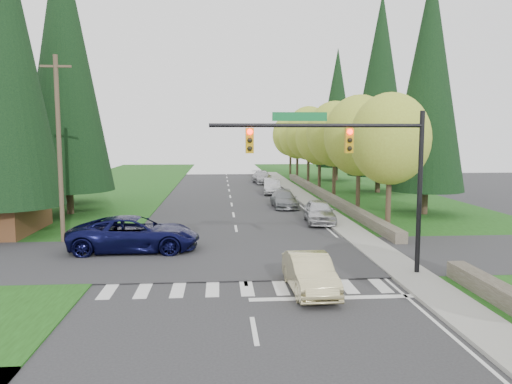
{
  "coord_description": "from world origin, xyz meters",
  "views": [
    {
      "loc": [
        -1.0,
        -15.29,
        5.8
      ],
      "look_at": [
        0.94,
        11.09,
        2.8
      ],
      "focal_mm": 35.0,
      "sensor_mm": 36.0,
      "label": 1
    }
  ],
  "objects": [
    {
      "name": "utility_pole",
      "position": [
        -9.5,
        12.0,
        5.14
      ],
      "size": [
        1.6,
        0.24,
        10.0
      ],
      "color": "#473828",
      "rests_on": "ground"
    },
    {
      "name": "ground",
      "position": [
        0.0,
        0.0,
        0.0
      ],
      "size": [
        120.0,
        120.0,
        0.0
      ],
      "primitive_type": "plane",
      "color": "#28282B",
      "rests_on": "ground"
    },
    {
      "name": "traffic_signal",
      "position": [
        4.37,
        4.5,
        4.98
      ],
      "size": [
        8.7,
        0.37,
        6.8
      ],
      "color": "black",
      "rests_on": "ground"
    },
    {
      "name": "sidewalk_east",
      "position": [
        6.9,
        22.0,
        0.07
      ],
      "size": [
        1.8,
        80.0,
        0.13
      ],
      "primitive_type": "cube",
      "color": "gray",
      "rests_on": "ground"
    },
    {
      "name": "parked_car_d",
      "position": [
        4.69,
        38.2,
        0.65
      ],
      "size": [
        1.88,
        3.96,
        1.31
      ],
      "primitive_type": "imported",
      "rotation": [
        0.0,
        0.0,
        -0.09
      ],
      "color": "silver",
      "rests_on": "ground"
    },
    {
      "name": "parked_car_a",
      "position": [
        5.6,
        17.05,
        0.78
      ],
      "size": [
        2.16,
        4.69,
        1.56
      ],
      "primitive_type": "imported",
      "rotation": [
        0.0,
        0.0,
        -0.07
      ],
      "color": "silver",
      "rests_on": "ground"
    },
    {
      "name": "sedan_champagne",
      "position": [
        2.33,
        2.62,
        0.7
      ],
      "size": [
        1.62,
        4.27,
        1.39
      ],
      "primitive_type": "imported",
      "rotation": [
        0.0,
        0.0,
        0.03
      ],
      "color": "beige",
      "rests_on": "ground"
    },
    {
      "name": "decid_tree_5",
      "position": [
        9.1,
        49.0,
        5.53
      ],
      "size": [
        4.8,
        4.8,
        8.3
      ],
      "color": "#38281C",
      "rests_on": "ground"
    },
    {
      "name": "curb_east",
      "position": [
        6.05,
        22.0,
        0.07
      ],
      "size": [
        0.2,
        80.0,
        0.13
      ],
      "primitive_type": "cube",
      "color": "gray",
      "rests_on": "ground"
    },
    {
      "name": "suv_navy",
      "position": [
        -5.26,
        9.68,
        0.89
      ],
      "size": [
        6.44,
        3.0,
        1.78
      ],
      "primitive_type": "imported",
      "rotation": [
        0.0,
        0.0,
        1.58
      ],
      "color": "#0A0C35",
      "rests_on": "ground"
    },
    {
      "name": "decid_tree_1",
      "position": [
        9.3,
        21.0,
        5.8
      ],
      "size": [
        5.2,
        5.2,
        8.8
      ],
      "color": "#38281C",
      "rests_on": "ground"
    },
    {
      "name": "decid_tree_4",
      "position": [
        9.3,
        42.0,
        6.06
      ],
      "size": [
        5.4,
        5.4,
        9.18
      ],
      "color": "#38281C",
      "rests_on": "ground"
    },
    {
      "name": "parked_car_e",
      "position": [
        4.2,
        45.01,
        0.73
      ],
      "size": [
        2.58,
        5.23,
        1.46
      ],
      "primitive_type": "imported",
      "rotation": [
        0.0,
        0.0,
        0.11
      ],
      "color": "#AFAEB3",
      "rests_on": "ground"
    },
    {
      "name": "decid_tree_2",
      "position": [
        9.1,
        28.0,
        5.93
      ],
      "size": [
        5.0,
        5.0,
        8.82
      ],
      "color": "#38281C",
      "rests_on": "ground"
    },
    {
      "name": "parked_car_c",
      "position": [
        4.2,
        33.87,
        0.74
      ],
      "size": [
        1.96,
        4.63,
        1.49
      ],
      "primitive_type": "imported",
      "rotation": [
        0.0,
        0.0,
        -0.09
      ],
      "color": "silver",
      "rests_on": "ground"
    },
    {
      "name": "grass_east",
      "position": [
        13.0,
        20.0,
        0.03
      ],
      "size": [
        14.0,
        110.0,
        0.06
      ],
      "primitive_type": "cube",
      "color": "#1A4111",
      "rests_on": "ground"
    },
    {
      "name": "stone_wall_north",
      "position": [
        8.6,
        30.0,
        0.35
      ],
      "size": [
        0.7,
        40.0,
        0.7
      ],
      "primitive_type": "cube",
      "color": "#4C4438",
      "rests_on": "ground"
    },
    {
      "name": "conifer_e_c",
      "position": [
        14.0,
        48.0,
        9.29
      ],
      "size": [
        5.1,
        5.1,
        16.8
      ],
      "color": "#38281C",
      "rests_on": "ground"
    },
    {
      "name": "conifer_w_c",
      "position": [
        -12.0,
        22.0,
        11.29
      ],
      "size": [
        6.46,
        6.46,
        20.8
      ],
      "color": "#38281C",
      "rests_on": "ground"
    },
    {
      "name": "decid_tree_3",
      "position": [
        9.2,
        35.0,
        5.66
      ],
      "size": [
        5.0,
        5.0,
        8.55
      ],
      "color": "#38281C",
      "rests_on": "ground"
    },
    {
      "name": "conifer_w_e",
      "position": [
        -14.0,
        28.0,
        10.29
      ],
      "size": [
        5.78,
        5.78,
        18.8
      ],
      "color": "#38281C",
      "rests_on": "ground"
    },
    {
      "name": "conifer_e_a",
      "position": [
        14.0,
        20.0,
        9.79
      ],
      "size": [
        5.44,
        5.44,
        17.8
      ],
      "color": "#38281C",
      "rests_on": "ground"
    },
    {
      "name": "parked_car_b",
      "position": [
        4.2,
        24.41,
        0.67
      ],
      "size": [
        1.97,
        4.68,
        1.35
      ],
      "primitive_type": "imported",
      "rotation": [
        0.0,
        0.0,
        0.02
      ],
      "color": "slate",
      "rests_on": "ground"
    },
    {
      "name": "cross_street",
      "position": [
        0.0,
        8.0,
        0.0
      ],
      "size": [
        120.0,
        8.0,
        0.1
      ],
      "primitive_type": "cube",
      "color": "#28282B",
      "rests_on": "ground"
    },
    {
      "name": "decid_tree_0",
      "position": [
        9.2,
        14.0,
        5.6
      ],
      "size": [
        4.8,
        4.8,
        8.37
      ],
      "color": "#38281C",
      "rests_on": "ground"
    },
    {
      "name": "decid_tree_6",
      "position": [
        9.2,
        56.0,
        5.86
      ],
      "size": [
        5.2,
        5.2,
        8.86
      ],
      "color": "#38281C",
      "rests_on": "ground"
    },
    {
      "name": "conifer_e_b",
      "position": [
        15.0,
        34.0,
        10.79
      ],
      "size": [
        6.12,
        6.12,
        19.8
      ],
      "color": "#38281C",
      "rests_on": "ground"
    },
    {
      "name": "conifer_w_a",
      "position": [
        -13.0,
        14.0,
        10.79
      ],
      "size": [
        6.12,
        6.12,
        19.8
      ],
      "color": "#38281C",
      "rests_on": "ground"
    },
    {
      "name": "grass_west",
      "position": [
        -13.0,
        20.0,
        0.03
      ],
      "size": [
        14.0,
        110.0,
        0.06
      ],
      "primitive_type": "cube",
      "color": "#1A4111",
      "rests_on": "ground"
    }
  ]
}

